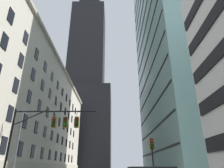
{
  "coord_description": "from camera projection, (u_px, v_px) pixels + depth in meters",
  "views": [
    {
      "loc": [
        3.35,
        -13.51,
        1.36
      ],
      "look_at": [
        3.03,
        22.97,
        16.82
      ],
      "focal_mm": 31.67,
      "sensor_mm": 36.0,
      "label": 1
    }
  ],
  "objects": [
    {
      "name": "station_building",
      "position": [
        25.0,
        110.0,
        46.47
      ],
      "size": [
        13.82,
        74.96,
        27.79
      ],
      "color": "beige",
      "rests_on": "ground"
    },
    {
      "name": "glass_office_midrise",
      "position": [
        179.0,
        40.0,
        47.01
      ],
      "size": [
        15.88,
        32.15,
        58.6
      ],
      "color": "gray",
      "rests_on": "ground"
    },
    {
      "name": "street_lamppost",
      "position": [
        22.0,
        136.0,
        24.37
      ],
      "size": [
        2.37,
        0.32,
        8.09
      ],
      "color": "#47474C",
      "rests_on": "sidewalk_left"
    },
    {
      "name": "dark_skyscraper",
      "position": [
        87.0,
        66.0,
        118.99
      ],
      "size": [
        29.05,
        29.05,
        196.29
      ],
      "color": "black",
      "rests_on": "ground"
    },
    {
      "name": "traffic_signal_mast",
      "position": [
        50.0,
        127.0,
        19.07
      ],
      "size": [
        8.27,
        0.63,
        6.6
      ],
      "color": "black",
      "rests_on": "sidewalk_left"
    },
    {
      "name": "traffic_light_near_right",
      "position": [
        152.0,
        147.0,
        17.87
      ],
      "size": [
        0.4,
        0.63,
        3.69
      ],
      "color": "black",
      "rests_on": "sidewalk_right"
    }
  ]
}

